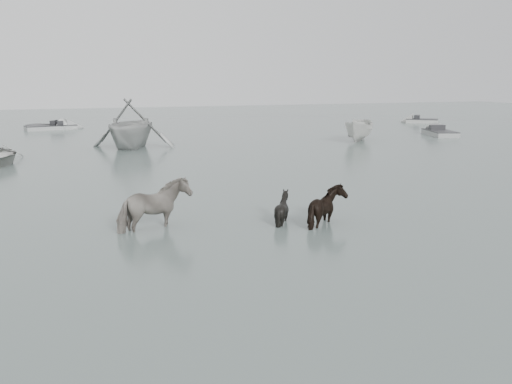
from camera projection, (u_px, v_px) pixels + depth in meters
ground at (288, 222)px, 17.22m from camera, size 140.00×140.00×0.00m
pony_pinto at (153, 199)px, 16.24m from camera, size 2.32×1.63×1.79m
pony_dark at (328, 200)px, 16.80m from camera, size 1.77×1.87×1.49m
pony_black at (282, 202)px, 17.14m from camera, size 1.36×1.27×1.25m
rowboat_trail at (131, 122)px, 35.24m from camera, size 7.21×7.63×3.18m
boat_small at (359, 129)px, 39.01m from camera, size 4.07×4.26×1.65m
skiff_port at (440, 130)px, 43.00m from camera, size 3.22×5.60×0.75m
skiff_mid at (50, 125)px, 48.43m from camera, size 5.04×4.00×0.75m
skiff_star at (422, 119)px, 55.02m from camera, size 4.15×3.84×0.75m
skiff_far at (51, 125)px, 47.69m from camera, size 5.80×2.68×0.75m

